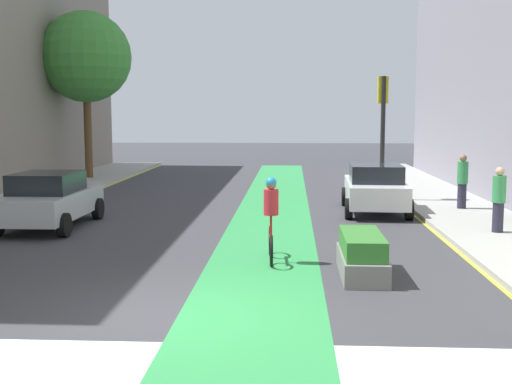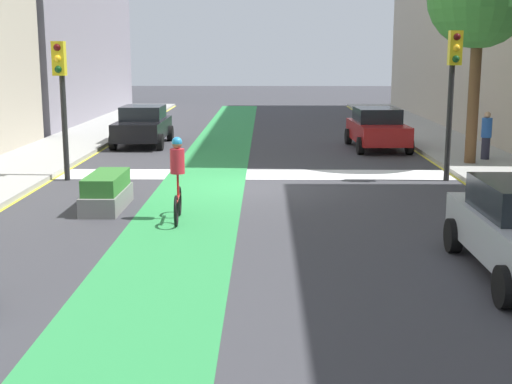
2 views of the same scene
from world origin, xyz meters
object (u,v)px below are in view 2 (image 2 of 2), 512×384
median_planter (107,192)px  car_red_left_near (377,128)px  traffic_signal_near_right (61,84)px  traffic_signal_near_left (453,77)px  cyclist_in_lane (177,177)px  pedestrian_sidewalk_left_a (486,135)px  car_black_right_near (143,125)px

median_planter → car_red_left_near: bearing=-127.0°
traffic_signal_near_right → median_planter: traffic_signal_near_right is taller
traffic_signal_near_left → cyclist_in_lane: traffic_signal_near_left is taller
median_planter → traffic_signal_near_right: bearing=-61.4°
cyclist_in_lane → pedestrian_sidewalk_left_a: 12.45m
pedestrian_sidewalk_left_a → traffic_signal_near_right: bearing=14.6°
car_black_right_near → pedestrian_sidewalk_left_a: (-12.30, 4.62, 0.16)m
car_black_right_near → traffic_signal_near_right: bearing=83.8°
traffic_signal_near_right → median_planter: 4.84m
traffic_signal_near_left → car_black_right_near: traffic_signal_near_left is taller
traffic_signal_near_left → median_planter: traffic_signal_near_left is taller
car_red_left_near → cyclist_in_lane: cyclist_in_lane is taller
cyclist_in_lane → traffic_signal_near_right: bearing=-51.3°
traffic_signal_near_right → median_planter: size_ratio=1.80×
car_red_left_near → median_planter: bearing=53.0°
car_black_right_near → cyclist_in_lane: size_ratio=2.26×
car_black_right_near → pedestrian_sidewalk_left_a: size_ratio=2.63×
car_red_left_near → cyclist_in_lane: bearing=62.2°
car_black_right_near → pedestrian_sidewalk_left_a: pedestrian_sidewalk_left_a is taller
traffic_signal_near_right → pedestrian_sidewalk_left_a: (-13.18, -3.44, -1.84)m
pedestrian_sidewalk_left_a → median_planter: 13.26m
traffic_signal_near_right → cyclist_in_lane: size_ratio=2.15×
traffic_signal_near_left → median_planter: (9.06, 3.77, -2.59)m
car_red_left_near → median_planter: (8.11, 10.78, -0.40)m
car_red_left_near → median_planter: car_red_left_near is taller
car_red_left_near → car_black_right_near: 9.29m
car_red_left_near → car_black_right_near: bearing=-6.0°
car_red_left_near → median_planter: size_ratio=1.92×
median_planter → car_black_right_near: bearing=-84.5°
traffic_signal_near_right → median_planter: bearing=118.6°
traffic_signal_near_left → median_planter: bearing=22.6°
traffic_signal_near_right → car_black_right_near: bearing=-96.2°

